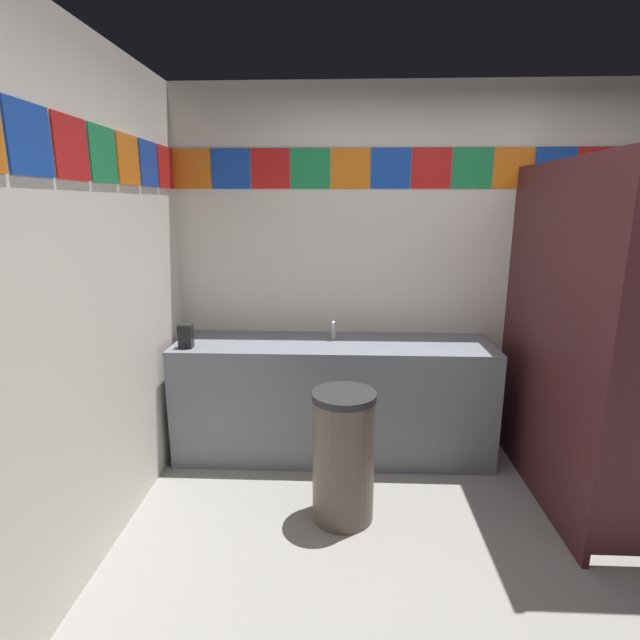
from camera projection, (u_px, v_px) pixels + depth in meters
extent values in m
plane|color=gray|center=(502.00, 598.00, 2.23)|extent=(8.59, 8.59, 0.00)
cube|color=silver|center=(444.00, 271.00, 3.54)|extent=(3.90, 0.08, 2.58)
cube|color=orange|center=(191.00, 169.00, 3.41)|extent=(0.27, 0.01, 0.27)
cube|color=#1947B7|center=(231.00, 169.00, 3.40)|extent=(0.27, 0.01, 0.27)
cube|color=red|center=(270.00, 169.00, 3.38)|extent=(0.27, 0.01, 0.27)
cube|color=#1E8C4C|center=(310.00, 168.00, 3.37)|extent=(0.27, 0.01, 0.27)
cube|color=orange|center=(350.00, 168.00, 3.36)|extent=(0.27, 0.01, 0.27)
cube|color=#1947B7|center=(391.00, 168.00, 3.35)|extent=(0.27, 0.01, 0.27)
cube|color=red|center=(431.00, 168.00, 3.34)|extent=(0.27, 0.01, 0.27)
cube|color=#1E8C4C|center=(472.00, 168.00, 3.33)|extent=(0.27, 0.01, 0.27)
cube|color=orange|center=(514.00, 168.00, 3.32)|extent=(0.27, 0.01, 0.27)
cube|color=#1947B7|center=(555.00, 168.00, 3.30)|extent=(0.27, 0.01, 0.27)
cube|color=red|center=(597.00, 168.00, 3.29)|extent=(0.27, 0.01, 0.27)
cube|color=#1E8C4C|center=(639.00, 167.00, 3.28)|extent=(0.27, 0.01, 0.27)
cube|color=silver|center=(43.00, 322.00, 2.02)|extent=(0.08, 3.24, 2.58)
cube|color=#1947B7|center=(30.00, 139.00, 1.85)|extent=(0.01, 0.27, 0.27)
cube|color=red|center=(71.00, 148.00, 2.13)|extent=(0.01, 0.27, 0.27)
cube|color=#1E8C4C|center=(103.00, 154.00, 2.42)|extent=(0.01, 0.27, 0.27)
cube|color=orange|center=(129.00, 160.00, 2.70)|extent=(0.01, 0.27, 0.27)
cube|color=#1947B7|center=(149.00, 164.00, 2.99)|extent=(0.01, 0.27, 0.27)
cube|color=red|center=(166.00, 167.00, 3.28)|extent=(0.01, 0.27, 0.27)
cube|color=slate|center=(333.00, 398.00, 3.46)|extent=(2.20, 0.58, 0.83)
cube|color=slate|center=(334.00, 337.00, 3.64)|extent=(2.20, 0.03, 0.08)
cylinder|color=white|center=(333.00, 351.00, 3.35)|extent=(0.34, 0.34, 0.10)
cylinder|color=silver|center=(333.00, 335.00, 3.47)|extent=(0.04, 0.04, 0.05)
cylinder|color=silver|center=(333.00, 327.00, 3.40)|extent=(0.02, 0.06, 0.09)
cube|color=black|center=(186.00, 336.00, 3.22)|extent=(0.09, 0.07, 0.16)
cylinder|color=black|center=(184.00, 347.00, 3.19)|extent=(0.02, 0.02, 0.03)
cube|color=#471E23|center=(548.00, 336.00, 2.86)|extent=(0.04, 1.42, 2.01)
cylinder|color=silver|center=(619.00, 355.00, 2.17)|extent=(0.02, 0.02, 0.10)
cylinder|color=white|center=(614.00, 439.00, 3.31)|extent=(0.38, 0.38, 0.40)
torus|color=white|center=(618.00, 410.00, 3.26)|extent=(0.39, 0.39, 0.05)
cube|color=white|center=(605.00, 377.00, 3.43)|extent=(0.34, 0.17, 0.34)
cylinder|color=brown|center=(343.00, 459.00, 2.74)|extent=(0.35, 0.35, 0.72)
cylinder|color=#262628|center=(344.00, 396.00, 2.65)|extent=(0.36, 0.36, 0.04)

